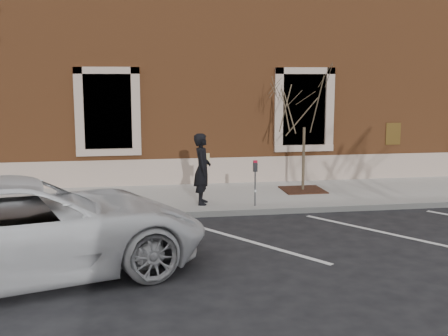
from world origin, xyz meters
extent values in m
plane|color=#28282B|center=(0.00, 0.00, 0.00)|extent=(120.00, 120.00, 0.00)
cube|color=#A9A59F|center=(0.00, 1.75, 0.07)|extent=(40.00, 3.50, 0.15)
cube|color=#9E9E99|center=(0.00, -0.05, 0.07)|extent=(40.00, 0.12, 0.15)
cube|color=brown|center=(0.00, 7.75, 4.00)|extent=(40.00, 8.50, 8.00)
cube|color=tan|center=(0.00, 3.53, 0.55)|extent=(40.00, 0.06, 0.80)
cube|color=black|center=(-3.00, 3.65, 2.40)|extent=(1.40, 0.30, 2.20)
cube|color=tan|center=(-3.00, 3.48, 1.20)|extent=(1.90, 0.20, 0.20)
cube|color=black|center=(3.00, 3.65, 2.40)|extent=(1.40, 0.30, 2.20)
cube|color=tan|center=(3.00, 3.48, 1.20)|extent=(1.90, 0.20, 0.20)
imported|color=black|center=(-0.55, 0.73, 1.07)|extent=(0.55, 0.74, 1.84)
cylinder|color=#595B60|center=(0.75, 0.26, 0.60)|extent=(0.04, 0.04, 0.89)
cube|color=black|center=(0.75, 0.26, 1.16)|extent=(0.11, 0.08, 0.23)
cube|color=#A90B23|center=(0.75, 0.26, 1.30)|extent=(0.10, 0.08, 0.05)
cube|color=white|center=(0.75, 0.22, 0.55)|extent=(0.04, 0.00, 0.06)
cube|color=#381C12|center=(2.55, 2.01, 0.16)|extent=(1.18, 1.18, 0.03)
cylinder|color=#4D422F|center=(2.55, 2.01, 1.07)|extent=(0.08, 0.08, 1.83)
imported|color=silver|center=(-4.14, -3.72, 0.87)|extent=(6.84, 4.69, 1.74)
camera|label=1|loc=(-2.29, -13.41, 3.40)|focal=45.00mm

